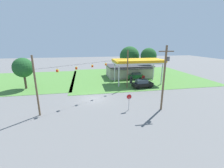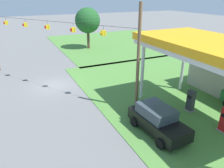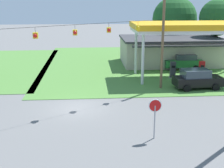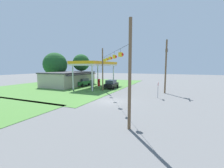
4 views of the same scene
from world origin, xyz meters
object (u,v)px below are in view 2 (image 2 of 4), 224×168
fuel_pump_near (191,101)px  gas_station_canopy (218,50)px  car_at_pumps_front (157,120)px  tree_west_verge (88,21)px

fuel_pump_near → gas_station_canopy: bearing=0.1°
gas_station_canopy → car_at_pumps_front: size_ratio=2.58×
car_at_pumps_front → tree_west_verge: 25.46m
gas_station_canopy → fuel_pump_near: bearing=-179.9°
fuel_pump_near → car_at_pumps_front: car_at_pumps_front is taller
fuel_pump_near → car_at_pumps_front: bearing=-73.3°
fuel_pump_near → car_at_pumps_front: (1.22, -4.07, 0.10)m
gas_station_canopy → car_at_pumps_front: bearing=-94.8°
gas_station_canopy → car_at_pumps_front: gas_station_canopy is taller
car_at_pumps_front → tree_west_verge: size_ratio=0.68×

